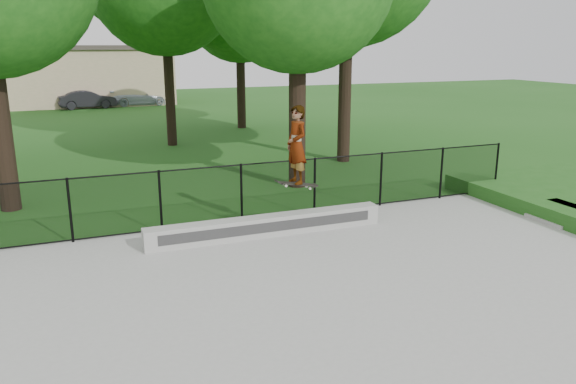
% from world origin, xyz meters
% --- Properties ---
extents(ground, '(100.00, 100.00, 0.00)m').
position_xyz_m(ground, '(0.00, 0.00, 0.00)').
color(ground, '#1E5317').
rests_on(ground, ground).
extents(concrete_slab, '(14.00, 12.00, 0.06)m').
position_xyz_m(concrete_slab, '(0.00, 0.00, 0.03)').
color(concrete_slab, gray).
rests_on(concrete_slab, ground).
extents(grind_ledge, '(5.70, 0.40, 0.47)m').
position_xyz_m(grind_ledge, '(0.25, 4.70, 0.30)').
color(grind_ledge, '#999A95').
rests_on(grind_ledge, concrete_slab).
extents(car_b, '(3.61, 1.67, 1.27)m').
position_xyz_m(car_b, '(-2.27, 34.93, 0.64)').
color(car_b, black).
rests_on(car_b, ground).
extents(car_c, '(3.93, 1.82, 1.23)m').
position_xyz_m(car_c, '(1.37, 35.70, 0.61)').
color(car_c, '#A5B0BB').
rests_on(car_c, ground).
extents(skater_airborne, '(0.83, 0.70, 1.95)m').
position_xyz_m(skater_airborne, '(0.95, 4.61, 2.15)').
color(skater_airborne, black).
rests_on(skater_airborne, ground).
extents(chainlink_fence, '(16.06, 0.06, 1.50)m').
position_xyz_m(chainlink_fence, '(0.00, 5.90, 0.81)').
color(chainlink_fence, black).
rests_on(chainlink_fence, concrete_slab).
extents(concrete_steps, '(1.07, 1.20, 0.45)m').
position_xyz_m(concrete_steps, '(7.59, 3.00, 0.17)').
color(concrete_steps, gray).
rests_on(concrete_steps, ground).
extents(distant_building, '(12.40, 6.40, 4.30)m').
position_xyz_m(distant_building, '(-2.00, 38.00, 2.16)').
color(distant_building, tan).
rests_on(distant_building, ground).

